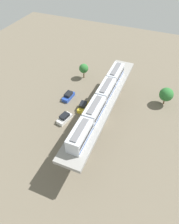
# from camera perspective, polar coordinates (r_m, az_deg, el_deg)

# --- Properties ---
(ground_plane) EXTENTS (120.00, 120.00, 0.00)m
(ground_plane) POSITION_cam_1_polar(r_m,az_deg,el_deg) (51.14, 3.37, -2.97)
(ground_plane) COLOR #706654
(viaduct) EXTENTS (5.20, 35.80, 7.32)m
(viaduct) POSITION_cam_1_polar(r_m,az_deg,el_deg) (47.09, 3.65, 1.77)
(viaduct) COLOR #999691
(viaduct) RESTS_ON ground
(train) EXTENTS (2.64, 27.45, 3.24)m
(train) POSITION_cam_1_polar(r_m,az_deg,el_deg) (43.74, 3.03, 3.30)
(train) COLOR silver
(train) RESTS_ON viaduct
(parked_car_white) EXTENTS (2.67, 4.49, 1.76)m
(parked_car_white) POSITION_cam_1_polar(r_m,az_deg,el_deg) (51.49, -6.93, -1.68)
(parked_car_white) COLOR white
(parked_car_white) RESTS_ON ground
(parked_car_blue) EXTENTS (2.15, 4.34, 1.76)m
(parked_car_blue) POSITION_cam_1_polar(r_m,az_deg,el_deg) (57.64, -5.84, 4.40)
(parked_car_blue) COLOR #284CB7
(parked_car_blue) RESTS_ON ground
(parked_car_yellow) EXTENTS (2.08, 4.31, 1.76)m
(parked_car_yellow) POSITION_cam_1_polar(r_m,az_deg,el_deg) (54.19, -1.81, 1.55)
(parked_car_yellow) COLOR yellow
(parked_car_yellow) RESTS_ON ground
(tree_near_viaduct) EXTENTS (3.63, 3.63, 5.08)m
(tree_near_viaduct) POSITION_cam_1_polar(r_m,az_deg,el_deg) (57.53, 20.47, 4.56)
(tree_near_viaduct) COLOR brown
(tree_near_viaduct) RESTS_ON ground
(tree_mid_lot) EXTENTS (2.81, 2.81, 4.72)m
(tree_mid_lot) POSITION_cam_1_polar(r_m,az_deg,el_deg) (63.96, -1.61, 11.94)
(tree_mid_lot) COLOR brown
(tree_mid_lot) RESTS_ON ground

